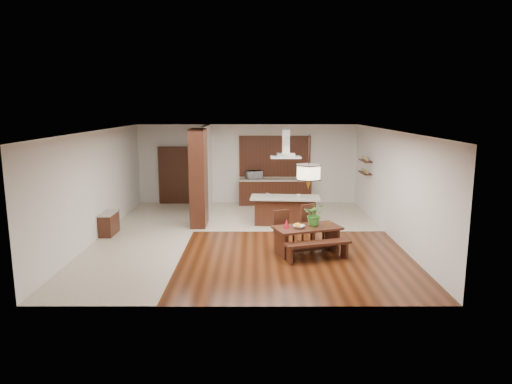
{
  "coord_description": "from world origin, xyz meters",
  "views": [
    {
      "loc": [
        0.27,
        -12.15,
        3.52
      ],
      "look_at": [
        0.3,
        0.0,
        1.25
      ],
      "focal_mm": 32.0,
      "sensor_mm": 36.0,
      "label": 1
    }
  ],
  "objects_px": {
    "hallway_console": "(109,224)",
    "kitchen_island": "(285,210)",
    "dining_chair_left": "(284,230)",
    "island_cup": "(299,196)",
    "foliage_plant": "(315,214)",
    "dining_table": "(307,234)",
    "fruit_bowl": "(299,227)",
    "microwave": "(254,175)",
    "dining_bench": "(318,251)",
    "pendant_lantern": "(309,162)",
    "dining_chair_right": "(313,226)",
    "range_hood": "(286,143)"
  },
  "relations": [
    {
      "from": "range_hood",
      "to": "dining_bench",
      "type": "bearing_deg",
      "value": -80.72
    },
    {
      "from": "hallway_console",
      "to": "foliage_plant",
      "type": "xyz_separation_m",
      "value": [
        5.54,
        -1.54,
        0.63
      ]
    },
    {
      "from": "hallway_console",
      "to": "foliage_plant",
      "type": "height_order",
      "value": "foliage_plant"
    },
    {
      "from": "dining_chair_left",
      "to": "kitchen_island",
      "type": "height_order",
      "value": "dining_chair_left"
    },
    {
      "from": "hallway_console",
      "to": "range_hood",
      "type": "distance_m",
      "value": 5.56
    },
    {
      "from": "island_cup",
      "to": "microwave",
      "type": "distance_m",
      "value": 3.26
    },
    {
      "from": "pendant_lantern",
      "to": "dining_table",
      "type": "bearing_deg",
      "value": 90.0
    },
    {
      "from": "dining_table",
      "to": "range_hood",
      "type": "xyz_separation_m",
      "value": [
        -0.36,
        2.79,
        1.98
      ]
    },
    {
      "from": "kitchen_island",
      "to": "microwave",
      "type": "xyz_separation_m",
      "value": [
        -0.95,
        2.88,
        0.66
      ]
    },
    {
      "from": "dining_table",
      "to": "dining_bench",
      "type": "distance_m",
      "value": 0.63
    },
    {
      "from": "kitchen_island",
      "to": "microwave",
      "type": "distance_m",
      "value": 3.1
    },
    {
      "from": "range_hood",
      "to": "fruit_bowl",
      "type": "bearing_deg",
      "value": -87.17
    },
    {
      "from": "fruit_bowl",
      "to": "kitchen_island",
      "type": "xyz_separation_m",
      "value": [
        -0.14,
        2.91,
        -0.26
      ]
    },
    {
      "from": "pendant_lantern",
      "to": "dining_bench",
      "type": "bearing_deg",
      "value": -70.89
    },
    {
      "from": "dining_chair_left",
      "to": "island_cup",
      "type": "xyz_separation_m",
      "value": [
        0.58,
        2.38,
        0.42
      ]
    },
    {
      "from": "dining_table",
      "to": "pendant_lantern",
      "type": "xyz_separation_m",
      "value": [
        0.0,
        -0.0,
        1.76
      ]
    },
    {
      "from": "hallway_console",
      "to": "pendant_lantern",
      "type": "xyz_separation_m",
      "value": [
        5.35,
        -1.65,
        1.93
      ]
    },
    {
      "from": "dining_chair_left",
      "to": "foliage_plant",
      "type": "height_order",
      "value": "foliage_plant"
    },
    {
      "from": "dining_table",
      "to": "dining_chair_left",
      "type": "bearing_deg",
      "value": 148.4
    },
    {
      "from": "dining_table",
      "to": "dining_bench",
      "type": "height_order",
      "value": "dining_table"
    },
    {
      "from": "hallway_console",
      "to": "dining_table",
      "type": "distance_m",
      "value": 5.6
    },
    {
      "from": "pendant_lantern",
      "to": "fruit_bowl",
      "type": "xyz_separation_m",
      "value": [
        -0.21,
        -0.12,
        -1.55
      ]
    },
    {
      "from": "dining_bench",
      "to": "pendant_lantern",
      "type": "height_order",
      "value": "pendant_lantern"
    },
    {
      "from": "kitchen_island",
      "to": "foliage_plant",
      "type": "bearing_deg",
      "value": -74.39
    },
    {
      "from": "dining_bench",
      "to": "foliage_plant",
      "type": "distance_m",
      "value": 0.97
    },
    {
      "from": "dining_chair_right",
      "to": "pendant_lantern",
      "type": "bearing_deg",
      "value": -140.54
    },
    {
      "from": "kitchen_island",
      "to": "dining_chair_left",
      "type": "bearing_deg",
      "value": -90.01
    },
    {
      "from": "foliage_plant",
      "to": "island_cup",
      "type": "bearing_deg",
      "value": 93.2
    },
    {
      "from": "dining_chair_left",
      "to": "hallway_console",
      "type": "bearing_deg",
      "value": 144.04
    },
    {
      "from": "microwave",
      "to": "foliage_plant",
      "type": "bearing_deg",
      "value": -99.45
    },
    {
      "from": "dining_chair_left",
      "to": "microwave",
      "type": "bearing_deg",
      "value": 77.56
    },
    {
      "from": "dining_chair_left",
      "to": "kitchen_island",
      "type": "bearing_deg",
      "value": 65.22
    },
    {
      "from": "dining_table",
      "to": "foliage_plant",
      "type": "xyz_separation_m",
      "value": [
        0.19,
        0.11,
        0.45
      ]
    },
    {
      "from": "fruit_bowl",
      "to": "range_hood",
      "type": "height_order",
      "value": "range_hood"
    },
    {
      "from": "pendant_lantern",
      "to": "range_hood",
      "type": "distance_m",
      "value": 2.83
    },
    {
      "from": "dining_bench",
      "to": "fruit_bowl",
      "type": "xyz_separation_m",
      "value": [
        -0.4,
        0.42,
        0.48
      ]
    },
    {
      "from": "kitchen_island",
      "to": "island_cup",
      "type": "relative_size",
      "value": 19.0
    },
    {
      "from": "dining_chair_right",
      "to": "kitchen_island",
      "type": "height_order",
      "value": "dining_chair_right"
    },
    {
      "from": "island_cup",
      "to": "dining_chair_left",
      "type": "bearing_deg",
      "value": -103.63
    },
    {
      "from": "dining_chair_left",
      "to": "dining_chair_right",
      "type": "relative_size",
      "value": 0.91
    },
    {
      "from": "fruit_bowl",
      "to": "microwave",
      "type": "relative_size",
      "value": 0.5
    },
    {
      "from": "dining_bench",
      "to": "microwave",
      "type": "bearing_deg",
      "value": 103.51
    },
    {
      "from": "dining_bench",
      "to": "island_cup",
      "type": "xyz_separation_m",
      "value": [
        -0.15,
        3.26,
        0.68
      ]
    },
    {
      "from": "dining_chair_left",
      "to": "kitchen_island",
      "type": "relative_size",
      "value": 0.45
    },
    {
      "from": "fruit_bowl",
      "to": "microwave",
      "type": "xyz_separation_m",
      "value": [
        -1.09,
        5.8,
        0.4
      ]
    },
    {
      "from": "hallway_console",
      "to": "kitchen_island",
      "type": "distance_m",
      "value": 5.13
    },
    {
      "from": "hallway_console",
      "to": "dining_chair_left",
      "type": "xyz_separation_m",
      "value": [
        4.82,
        -1.32,
        0.17
      ]
    },
    {
      "from": "dining_table",
      "to": "kitchen_island",
      "type": "relative_size",
      "value": 0.83
    },
    {
      "from": "hallway_console",
      "to": "dining_chair_left",
      "type": "distance_m",
      "value": 5.0
    },
    {
      "from": "dining_bench",
      "to": "foliage_plant",
      "type": "relative_size",
      "value": 2.82
    }
  ]
}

